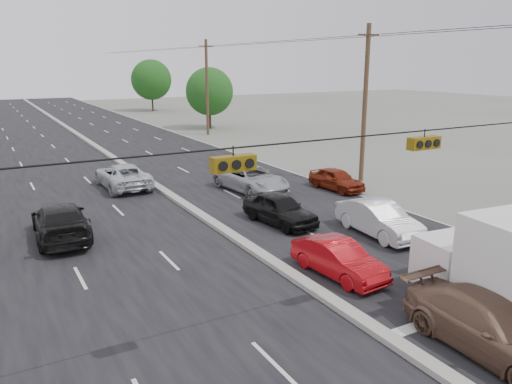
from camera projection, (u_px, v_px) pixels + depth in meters
ground at (372, 330)px, 14.67m from camera, size 200.00×200.00×0.00m
road_surface at (116, 161)px, 40.00m from camera, size 20.00×160.00×0.02m
center_median at (116, 160)px, 39.98m from camera, size 0.50×160.00×0.20m
utility_pole_right_b at (365, 103)px, 31.96m from camera, size 1.60×0.30×10.00m
utility_pole_right_c at (207, 87)px, 53.07m from camera, size 1.60×0.30×10.00m
traffic_signals at (421, 142)px, 13.95m from camera, size 25.00×0.30×0.54m
tree_right_mid at (209, 91)px, 58.67m from camera, size 5.60×5.60×7.14m
tree_right_far at (151, 80)px, 80.09m from camera, size 6.40×6.40×8.16m
tan_sedan at (490, 327)px, 13.42m from camera, size 2.15×5.13×1.48m
red_sedan at (339, 259)px, 18.26m from camera, size 1.72×4.10×1.32m
queue_car_a at (280, 209)px, 24.19m from camera, size 2.31×4.55×1.48m
queue_car_b at (379, 219)px, 22.58m from camera, size 1.93×4.76×1.53m
queue_car_c at (251, 179)px, 30.39m from camera, size 3.20×5.78×1.53m
queue_car_e at (336, 179)px, 30.69m from camera, size 1.92×4.04×1.33m
oncoming_near at (60, 222)px, 22.13m from camera, size 2.48×5.57×1.59m
oncoming_far at (123, 176)px, 31.17m from camera, size 2.60×5.53×1.53m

